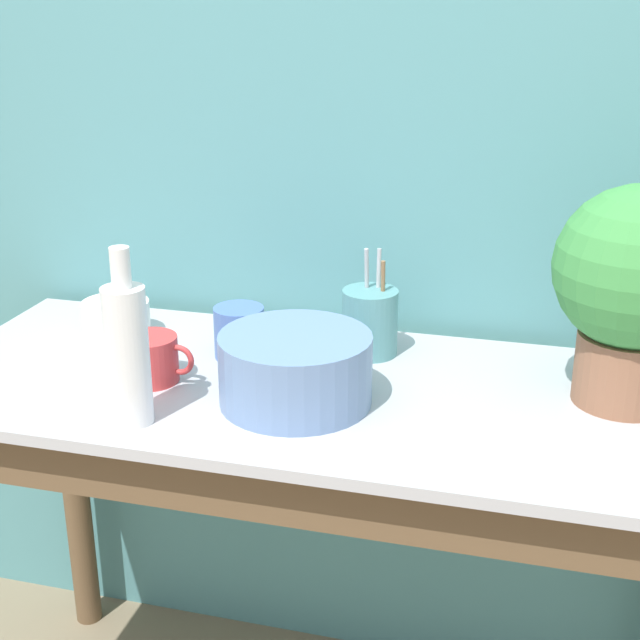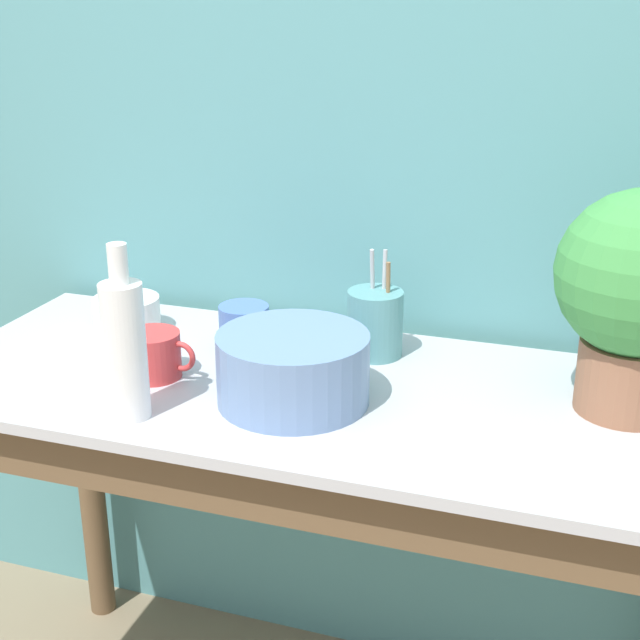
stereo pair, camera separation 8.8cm
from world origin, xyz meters
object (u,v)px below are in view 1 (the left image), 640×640
Objects in this scene: bowl_wash_large at (295,369)px; mug_red at (151,359)px; bottle_tall at (127,352)px; utensil_cup at (370,322)px; mug_blue at (241,332)px; potted_plant at (636,283)px; bowl_small_enamel_white at (116,319)px.

mug_red is at bearing 176.27° from bowl_wash_large.
bottle_tall is 2.15× the size of mug_red.
bottle_tall is 0.48m from utensil_cup.
utensil_cup is at bearing 72.61° from bowl_wash_large.
bowl_wash_large is at bearing -46.24° from mug_blue.
potted_plant is 1.45× the size of bowl_wash_large.
bowl_wash_large reaches higher than mug_blue.
bottle_tall is at bearing -76.15° from mug_red.
potted_plant is at bearing -12.28° from utensil_cup.
mug_red is 0.66× the size of utensil_cup.
potted_plant reaches higher than bowl_wash_large.
bowl_wash_large is 1.25× the size of utensil_cup.
mug_red reaches higher than bowl_small_enamel_white.
utensil_cup is (0.22, 0.08, 0.01)m from mug_blue.
bottle_tall is 1.42× the size of utensil_cup.
potted_plant reaches higher than bowl_small_enamel_white.
mug_red is at bearing -48.80° from bowl_small_enamel_white.
bowl_wash_large is 0.27m from bottle_tall.
mug_blue is 0.18m from mug_red.
bowl_wash_large is 1.94× the size of mug_blue.
bowl_small_enamel_white is at bearing 120.52° from bottle_tall.
bowl_wash_large reaches higher than bowl_small_enamel_white.
bowl_wash_large is 1.89× the size of mug_red.
mug_blue reaches higher than mug_red.
potted_plant is at bearing -3.50° from bowl_small_enamel_white.
utensil_cup reaches higher than mug_red.
mug_red is (-0.26, 0.02, -0.02)m from bowl_wash_large.
potted_plant reaches higher than mug_blue.
utensil_cup is (-0.44, 0.10, -0.14)m from potted_plant.
bottle_tall is 0.31m from mug_blue.
mug_blue is at bearing 51.06° from mug_red.
mug_blue is 0.98× the size of bowl_small_enamel_white.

